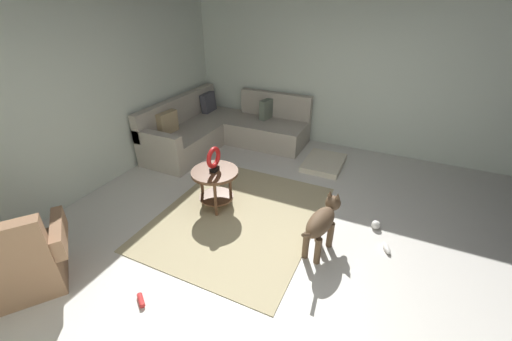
{
  "coord_description": "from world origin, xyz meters",
  "views": [
    {
      "loc": [
        -2.7,
        -0.89,
        2.5
      ],
      "look_at": [
        0.45,
        0.6,
        0.55
      ],
      "focal_mm": 22.3,
      "sensor_mm": 36.0,
      "label": 1
    }
  ],
  "objects_px": {
    "torus_sculpture": "(214,159)",
    "dog_bed_mat": "(324,163)",
    "armchair": "(22,263)",
    "side_table": "(215,179)",
    "dog_toy_bone": "(386,248)",
    "dog_toy_rope": "(141,300)",
    "dog_toy_ball": "(376,225)",
    "sectional_couch": "(222,130)",
    "dog": "(322,222)"
  },
  "relations": [
    {
      "from": "dog_bed_mat",
      "to": "dog_toy_ball",
      "type": "distance_m",
      "value": 1.65
    },
    {
      "from": "torus_sculpture",
      "to": "dog_toy_bone",
      "type": "distance_m",
      "value": 2.25
    },
    {
      "from": "dog_toy_ball",
      "to": "dog",
      "type": "bearing_deg",
      "value": 140.61
    },
    {
      "from": "sectional_couch",
      "to": "side_table",
      "type": "xyz_separation_m",
      "value": [
        -1.76,
        -0.94,
        0.12
      ]
    },
    {
      "from": "armchair",
      "to": "side_table",
      "type": "height_order",
      "value": "armchair"
    },
    {
      "from": "side_table",
      "to": "armchair",
      "type": "bearing_deg",
      "value": 154.66
    },
    {
      "from": "armchair",
      "to": "dog_toy_ball",
      "type": "bearing_deg",
      "value": -13.93
    },
    {
      "from": "dog_toy_ball",
      "to": "dog_toy_bone",
      "type": "relative_size",
      "value": 0.58
    },
    {
      "from": "dog_toy_ball",
      "to": "side_table",
      "type": "bearing_deg",
      "value": 101.97
    },
    {
      "from": "dog_bed_mat",
      "to": "dog_toy_bone",
      "type": "distance_m",
      "value": 2.02
    },
    {
      "from": "torus_sculpture",
      "to": "dog_toy_rope",
      "type": "height_order",
      "value": "torus_sculpture"
    },
    {
      "from": "torus_sculpture",
      "to": "dog_toy_bone",
      "type": "relative_size",
      "value": 1.81
    },
    {
      "from": "sectional_couch",
      "to": "armchair",
      "type": "distance_m",
      "value": 3.68
    },
    {
      "from": "armchair",
      "to": "torus_sculpture",
      "type": "relative_size",
      "value": 3.07
    },
    {
      "from": "side_table",
      "to": "dog",
      "type": "distance_m",
      "value": 1.47
    },
    {
      "from": "dog",
      "to": "side_table",
      "type": "bearing_deg",
      "value": -178.28
    },
    {
      "from": "side_table",
      "to": "dog",
      "type": "relative_size",
      "value": 0.71
    },
    {
      "from": "dog",
      "to": "dog_toy_rope",
      "type": "bearing_deg",
      "value": -122.7
    },
    {
      "from": "dog_toy_bone",
      "to": "dog_toy_ball",
      "type": "bearing_deg",
      "value": 24.84
    },
    {
      "from": "side_table",
      "to": "dog_toy_ball",
      "type": "bearing_deg",
      "value": -78.03
    },
    {
      "from": "torus_sculpture",
      "to": "dog_toy_ball",
      "type": "relative_size",
      "value": 3.1
    },
    {
      "from": "side_table",
      "to": "dog_toy_rope",
      "type": "xyz_separation_m",
      "value": [
        -1.61,
        -0.16,
        -0.39
      ]
    },
    {
      "from": "dog_bed_mat",
      "to": "dog_toy_bone",
      "type": "xyz_separation_m",
      "value": [
        -1.66,
        -1.14,
        -0.01
      ]
    },
    {
      "from": "dog",
      "to": "dog_toy_ball",
      "type": "bearing_deg",
      "value": 60.92
    },
    {
      "from": "side_table",
      "to": "torus_sculpture",
      "type": "bearing_deg",
      "value": 0.0
    },
    {
      "from": "side_table",
      "to": "dog_toy_rope",
      "type": "bearing_deg",
      "value": -174.23
    },
    {
      "from": "torus_sculpture",
      "to": "dog_bed_mat",
      "type": "height_order",
      "value": "torus_sculpture"
    },
    {
      "from": "sectional_couch",
      "to": "dog_toy_bone",
      "type": "relative_size",
      "value": 12.5
    },
    {
      "from": "dog_toy_bone",
      "to": "dog_bed_mat",
      "type": "bearing_deg",
      "value": 34.51
    },
    {
      "from": "armchair",
      "to": "dog_bed_mat",
      "type": "bearing_deg",
      "value": 9.6
    },
    {
      "from": "sectional_couch",
      "to": "torus_sculpture",
      "type": "relative_size",
      "value": 6.9
    },
    {
      "from": "dog_toy_bone",
      "to": "sectional_couch",
      "type": "bearing_deg",
      "value": 61.43
    },
    {
      "from": "sectional_couch",
      "to": "dog_bed_mat",
      "type": "bearing_deg",
      "value": -90.36
    },
    {
      "from": "armchair",
      "to": "side_table",
      "type": "bearing_deg",
      "value": 11.75
    },
    {
      "from": "torus_sculpture",
      "to": "dog_toy_ball",
      "type": "bearing_deg",
      "value": -78.03
    },
    {
      "from": "dog_toy_bone",
      "to": "dog_toy_rope",
      "type": "bearing_deg",
      "value": 130.45
    },
    {
      "from": "sectional_couch",
      "to": "dog_toy_bone",
      "type": "bearing_deg",
      "value": -118.57
    },
    {
      "from": "armchair",
      "to": "dog_toy_bone",
      "type": "bearing_deg",
      "value": -19.67
    },
    {
      "from": "dog_bed_mat",
      "to": "dog_toy_bone",
      "type": "bearing_deg",
      "value": -145.49
    },
    {
      "from": "torus_sculpture",
      "to": "dog_bed_mat",
      "type": "bearing_deg",
      "value": -29.77
    },
    {
      "from": "armchair",
      "to": "dog_bed_mat",
      "type": "xyz_separation_m",
      "value": [
        3.66,
        -1.91,
        -0.28
      ]
    },
    {
      "from": "sectional_couch",
      "to": "dog_toy_bone",
      "type": "xyz_separation_m",
      "value": [
        -1.68,
        -3.08,
        -0.26
      ]
    },
    {
      "from": "dog_bed_mat",
      "to": "torus_sculpture",
      "type": "bearing_deg",
      "value": 150.23
    },
    {
      "from": "side_table",
      "to": "torus_sculpture",
      "type": "height_order",
      "value": "torus_sculpture"
    },
    {
      "from": "sectional_couch",
      "to": "dog_toy_rope",
      "type": "xyz_separation_m",
      "value": [
        -3.36,
        -1.1,
        -0.27
      ]
    },
    {
      "from": "torus_sculpture",
      "to": "dog_toy_ball",
      "type": "xyz_separation_m",
      "value": [
        0.42,
        -1.98,
        -0.66
      ]
    },
    {
      "from": "dog_bed_mat",
      "to": "dog",
      "type": "height_order",
      "value": "dog"
    },
    {
      "from": "side_table",
      "to": "dog_bed_mat",
      "type": "xyz_separation_m",
      "value": [
        1.74,
        -1.0,
        -0.37
      ]
    },
    {
      "from": "sectional_couch",
      "to": "torus_sculpture",
      "type": "distance_m",
      "value": 2.03
    },
    {
      "from": "torus_sculpture",
      "to": "dog_toy_ball",
      "type": "distance_m",
      "value": 2.13
    }
  ]
}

